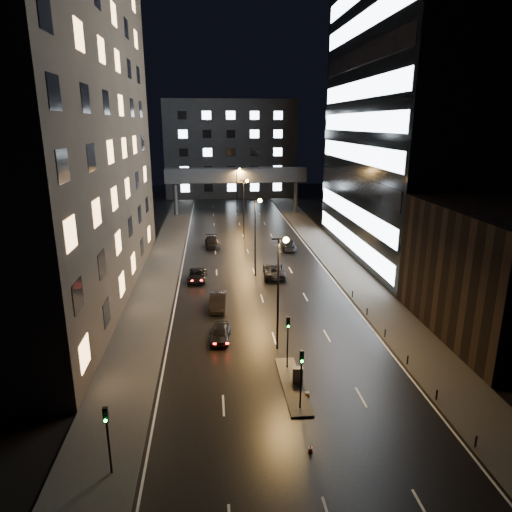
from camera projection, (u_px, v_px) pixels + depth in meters
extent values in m
plane|color=black|center=(248.00, 251.00, 70.88)|extent=(160.00, 160.00, 0.00)
cube|color=#383533|center=(163.00, 262.00, 64.89)|extent=(5.00, 110.00, 0.15)
cube|color=#383533|center=(335.00, 258.00, 67.27)|extent=(5.00, 110.00, 0.15)
cube|color=#2D2319|center=(46.00, 115.00, 47.84)|extent=(15.00, 48.00, 40.00)
cube|color=black|center=(494.00, 274.00, 41.48)|extent=(10.00, 18.00, 12.00)
cube|color=black|center=(429.00, 98.00, 63.11)|extent=(20.00, 36.00, 45.00)
cube|color=#333335|center=(230.00, 149.00, 122.76)|extent=(34.00, 14.00, 25.00)
cube|color=#333335|center=(236.00, 175.00, 97.14)|extent=(30.00, 3.00, 3.00)
cylinder|color=#333335|center=(176.00, 199.00, 97.31)|extent=(0.80, 0.80, 7.00)
cylinder|color=#333335|center=(296.00, 197.00, 99.78)|extent=(0.80, 0.80, 7.00)
cube|color=#383533|center=(292.00, 385.00, 34.59)|extent=(1.60, 8.00, 0.15)
cylinder|color=black|center=(288.00, 348.00, 36.47)|extent=(0.12, 0.12, 3.50)
cube|color=black|center=(288.00, 322.00, 35.85)|extent=(0.28, 0.22, 0.90)
sphere|color=#0CFF33|center=(288.00, 326.00, 35.79)|extent=(0.18, 0.18, 0.18)
cylinder|color=black|center=(301.00, 385.00, 31.21)|extent=(0.12, 0.12, 3.50)
cube|color=black|center=(302.00, 357.00, 30.60)|extent=(0.28, 0.22, 0.90)
sphere|color=#0CFF33|center=(302.00, 361.00, 30.54)|extent=(0.18, 0.18, 0.18)
cylinder|color=black|center=(109.00, 449.00, 25.36)|extent=(0.12, 0.12, 3.50)
cube|color=black|center=(106.00, 415.00, 24.74)|extent=(0.28, 0.22, 0.90)
sphere|color=#0CFF33|center=(105.00, 421.00, 24.69)|extent=(0.18, 0.18, 0.18)
cylinder|color=black|center=(476.00, 443.00, 27.79)|extent=(0.12, 0.12, 0.90)
cylinder|color=black|center=(437.00, 396.00, 32.56)|extent=(0.12, 0.12, 0.90)
cylinder|color=black|center=(407.00, 361.00, 37.34)|extent=(0.12, 0.12, 0.90)
cylinder|color=black|center=(385.00, 334.00, 42.11)|extent=(0.12, 0.12, 0.90)
cylinder|color=black|center=(367.00, 312.00, 46.89)|extent=(0.12, 0.12, 0.90)
cylinder|color=black|center=(352.00, 295.00, 51.66)|extent=(0.12, 0.12, 0.90)
cylinder|color=black|center=(278.00, 296.00, 38.91)|extent=(0.18, 0.18, 10.00)
cylinder|color=black|center=(279.00, 239.00, 37.51)|extent=(1.20, 0.12, 0.12)
sphere|color=#FF9E38|center=(286.00, 240.00, 37.59)|extent=(0.50, 0.50, 0.50)
cylinder|color=black|center=(255.00, 239.00, 58.01)|extent=(0.18, 0.18, 10.00)
cylinder|color=black|center=(255.00, 200.00, 56.61)|extent=(1.20, 0.12, 0.12)
sphere|color=#FF9E38|center=(260.00, 201.00, 56.69)|extent=(0.50, 0.50, 0.50)
cylinder|color=black|center=(244.00, 210.00, 77.11)|extent=(0.18, 0.18, 10.00)
cylinder|color=black|center=(243.00, 180.00, 75.71)|extent=(1.20, 0.12, 0.12)
sphere|color=#FF9E38|center=(247.00, 181.00, 75.79)|extent=(0.50, 0.50, 0.50)
cylinder|color=black|center=(237.00, 193.00, 96.21)|extent=(0.18, 0.18, 10.00)
cylinder|color=black|center=(237.00, 169.00, 94.81)|extent=(1.20, 0.12, 0.12)
sphere|color=#FF9E38|center=(239.00, 169.00, 94.89)|extent=(0.50, 0.50, 0.50)
imported|color=black|center=(220.00, 333.00, 41.68)|extent=(2.11, 4.29, 1.41)
imported|color=black|center=(218.00, 301.00, 48.87)|extent=(2.02, 5.01, 1.62)
imported|color=black|center=(197.00, 275.00, 57.53)|extent=(2.51, 5.00, 1.36)
imported|color=black|center=(212.00, 242.00, 73.09)|extent=(2.54, 5.50, 1.56)
imported|color=black|center=(274.00, 271.00, 59.01)|extent=(3.09, 5.99, 1.62)
imported|color=black|center=(289.00, 245.00, 71.61)|extent=(2.62, 5.44, 1.53)
cube|color=#454547|center=(298.00, 375.00, 34.54)|extent=(0.82, 0.60, 1.30)
cone|color=#F43E0C|center=(310.00, 449.00, 27.51)|extent=(0.39, 0.39, 0.53)
cone|color=orange|center=(307.00, 393.00, 33.18)|extent=(0.51, 0.51, 0.53)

